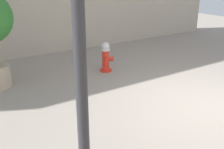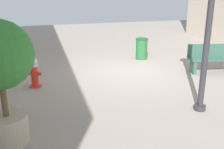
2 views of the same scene
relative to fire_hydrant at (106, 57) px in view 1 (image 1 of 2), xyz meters
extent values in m
plane|color=gray|center=(-3.10, -0.72, -0.43)|extent=(23.40, 23.40, 0.00)
cylinder|color=red|center=(0.00, 0.01, -0.41)|extent=(0.35, 0.35, 0.05)
cylinder|color=red|center=(0.00, 0.01, -0.10)|extent=(0.20, 0.20, 0.58)
cylinder|color=silver|center=(0.00, 0.01, 0.22)|extent=(0.25, 0.25, 0.06)
sphere|color=silver|center=(0.00, 0.01, 0.32)|extent=(0.23, 0.23, 0.23)
cylinder|color=red|center=(0.14, -0.05, -0.03)|extent=(0.16, 0.14, 0.09)
cylinder|color=red|center=(-0.13, 0.06, -0.03)|extent=(0.16, 0.14, 0.09)
cylinder|color=red|center=(-0.06, -0.14, -0.07)|extent=(0.16, 0.18, 0.12)
cylinder|color=#2D2D33|center=(-3.82, 2.63, 1.41)|extent=(0.14, 0.14, 3.44)
camera|label=1|loc=(-6.28, 3.80, 2.22)|focal=42.43mm
camera|label=2|loc=(-0.22, 7.92, 2.50)|focal=44.15mm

